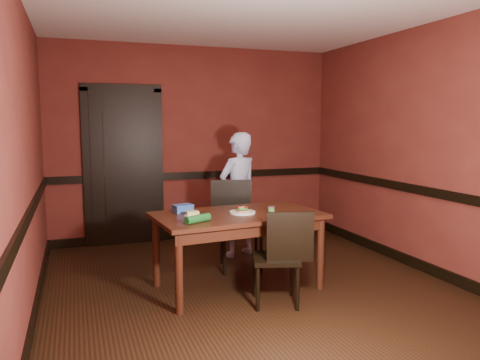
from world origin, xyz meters
TOP-DOWN VIEW (x-y plane):
  - floor at (0.00, 0.00)m, footprint 4.00×4.50m
  - ceiling at (0.00, 0.00)m, footprint 4.00×4.50m
  - wall_back at (0.00, 2.25)m, footprint 4.00×0.02m
  - wall_front at (0.00, -2.25)m, footprint 4.00×0.02m
  - wall_left at (-2.00, 0.00)m, footprint 0.02×4.50m
  - wall_right at (2.00, 0.00)m, footprint 0.02×4.50m
  - dado_back at (0.00, 2.23)m, footprint 4.00×0.03m
  - dado_left at (-1.99, 0.00)m, footprint 0.03×4.50m
  - dado_right at (1.99, 0.00)m, footprint 0.03×4.50m
  - baseboard_back at (0.00, 2.23)m, footprint 4.00×0.03m
  - baseboard_left at (-1.99, 0.00)m, footprint 0.03×4.50m
  - baseboard_right at (1.99, 0.00)m, footprint 0.03×4.50m
  - door at (-1.00, 2.22)m, footprint 1.05×0.07m
  - dining_table at (-0.12, 0.07)m, footprint 1.70×1.06m
  - chair_far at (0.11, 0.64)m, footprint 0.56×0.56m
  - chair_near at (0.06, -0.44)m, footprint 0.52×0.52m
  - person at (0.26, 1.16)m, footprint 0.65×0.55m
  - sandwich_plate at (-0.08, 0.05)m, footprint 0.26×0.26m
  - sauce_jar at (0.16, -0.10)m, footprint 0.07×0.07m
  - cheese_saucer at (-0.58, 0.08)m, footprint 0.15×0.15m
  - food_tub at (-0.62, 0.28)m, footprint 0.21×0.17m
  - wrapped_veg at (-0.61, -0.23)m, footprint 0.26×0.18m

SIDE VIEW (x-z plane):
  - floor at x=0.00m, z-range -0.01..0.01m
  - baseboard_back at x=0.00m, z-range 0.00..0.12m
  - baseboard_left at x=-1.99m, z-range 0.00..0.12m
  - baseboard_right at x=1.99m, z-range 0.00..0.12m
  - dining_table at x=-0.12m, z-range 0.00..0.76m
  - chair_near at x=0.06m, z-range 0.00..0.88m
  - chair_far at x=0.11m, z-range 0.00..0.99m
  - person at x=0.26m, z-range 0.00..1.53m
  - sandwich_plate at x=-0.08m, z-range 0.74..0.81m
  - cheese_saucer at x=-0.58m, z-range 0.75..0.80m
  - wrapped_veg at x=-0.61m, z-range 0.76..0.83m
  - sauce_jar at x=0.16m, z-range 0.76..0.84m
  - food_tub at x=-0.62m, z-range 0.76..0.84m
  - dado_back at x=0.00m, z-range 0.85..0.95m
  - dado_left at x=-1.99m, z-range 0.85..0.95m
  - dado_right at x=1.99m, z-range 0.85..0.95m
  - door at x=-1.00m, z-range -0.01..2.19m
  - wall_back at x=0.00m, z-range 0.00..2.70m
  - wall_front at x=0.00m, z-range 0.00..2.70m
  - wall_left at x=-2.00m, z-range 0.00..2.70m
  - wall_right at x=2.00m, z-range 0.00..2.70m
  - ceiling at x=0.00m, z-range 2.70..2.71m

